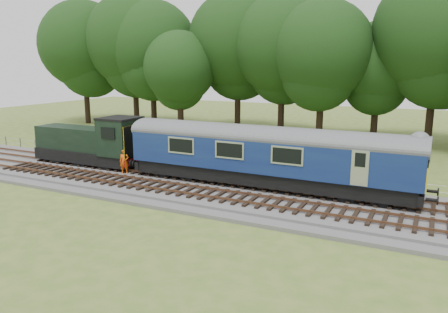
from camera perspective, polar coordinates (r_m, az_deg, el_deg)
The scene contains 9 objects.
ground at distance 26.79m, azimuth 0.86°, elevation -4.98°, with size 120.00×120.00×0.00m, color #486826.
ballast at distance 26.74m, azimuth 0.86°, elevation -4.62°, with size 70.00×7.00×0.35m, color #4C4C4F.
track_north at distance 27.90m, azimuth 2.10°, elevation -3.40°, with size 67.20×2.40×0.21m.
track_south at distance 25.30m, azimuth -0.70°, elevation -5.03°, with size 67.20×2.40×0.21m.
fence at distance 30.76m, azimuth 4.47°, elevation -2.76°, with size 64.00×0.12×1.00m, color #6B6054, non-canonical shape.
tree_line at distance 47.12m, azimuth 12.44°, elevation 2.19°, with size 70.00×8.00×18.00m, color black, non-canonical shape.
dmu_railcar at distance 26.75m, azimuth 5.52°, elevation 0.70°, with size 18.05×2.86×3.88m.
shunter_loco at distance 34.26m, azimuth -16.83°, elevation 1.67°, with size 8.91×2.60×3.38m.
worker at distance 30.98m, azimuth -12.90°, elevation -0.63°, with size 0.62×0.41×1.71m, color #F1570C.
Camera 1 is at (10.98, -23.14, 7.86)m, focal length 35.00 mm.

